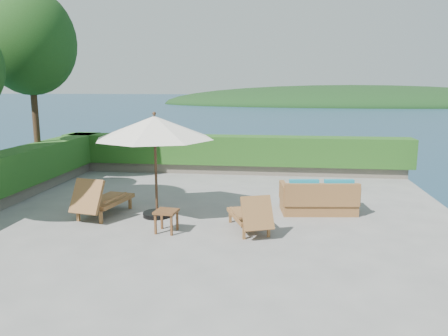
# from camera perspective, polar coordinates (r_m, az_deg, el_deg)

# --- Properties ---
(ground) EXTENTS (12.00, 12.00, 0.00)m
(ground) POSITION_cam_1_polar(r_m,az_deg,el_deg) (10.37, -2.21, -6.75)
(ground) COLOR gray
(ground) RESTS_ON ground
(foundation) EXTENTS (12.00, 12.00, 3.00)m
(foundation) POSITION_cam_1_polar(r_m,az_deg,el_deg) (10.94, -2.15, -14.53)
(foundation) COLOR #4D463D
(foundation) RESTS_ON ocean
(ocean) EXTENTS (600.00, 600.00, 0.00)m
(ocean) POSITION_cam_1_polar(r_m,az_deg,el_deg) (11.63, -2.10, -21.01)
(ocean) COLOR #14303F
(ocean) RESTS_ON ground
(offshore_island) EXTENTS (126.00, 57.60, 12.60)m
(offshore_island) POSITION_cam_1_polar(r_m,az_deg,el_deg) (151.69, 16.19, 8.00)
(offshore_island) COLOR black
(offshore_island) RESTS_ON ocean
(planter_wall_far) EXTENTS (12.00, 0.60, 0.36)m
(planter_wall_far) POSITION_cam_1_polar(r_m,az_deg,el_deg) (15.72, 1.10, -0.04)
(planter_wall_far) COLOR gray
(planter_wall_far) RESTS_ON ground
(hedge_far) EXTENTS (12.40, 0.90, 1.00)m
(hedge_far) POSITION_cam_1_polar(r_m,az_deg,el_deg) (15.61, 1.11, 2.38)
(hedge_far) COLOR #1E4E16
(hedge_far) RESTS_ON planter_wall_far
(tree_far) EXTENTS (2.80, 2.80, 6.03)m
(tree_far) POSITION_cam_1_polar(r_m,az_deg,el_deg) (15.09, -24.06, 14.73)
(tree_far) COLOR #412A19
(tree_far) RESTS_ON ground
(patio_umbrella) EXTENTS (2.95, 2.95, 2.52)m
(patio_umbrella) POSITION_cam_1_polar(r_m,az_deg,el_deg) (10.32, -9.05, 5.11)
(patio_umbrella) COLOR black
(patio_umbrella) RESTS_ON ground
(lounge_left) EXTENTS (1.04, 1.86, 1.01)m
(lounge_left) POSITION_cam_1_polar(r_m,az_deg,el_deg) (10.91, -15.76, -3.98)
(lounge_left) COLOR olive
(lounge_left) RESTS_ON ground
(lounge_right) EXTENTS (1.13, 1.66, 0.89)m
(lounge_right) POSITION_cam_1_polar(r_m,az_deg,el_deg) (9.46, 3.47, -6.15)
(lounge_right) COLOR olive
(lounge_right) RESTS_ON ground
(side_table) EXTENTS (0.51, 0.51, 0.49)m
(side_table) POSITION_cam_1_polar(r_m,az_deg,el_deg) (9.48, -7.54, -6.00)
(side_table) COLOR brown
(side_table) RESTS_ON ground
(wicker_loveseat) EXTENTS (1.94, 1.15, 0.90)m
(wicker_loveseat) POSITION_cam_1_polar(r_m,az_deg,el_deg) (11.06, 12.24, -4.00)
(wicker_loveseat) COLOR olive
(wicker_loveseat) RESTS_ON ground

